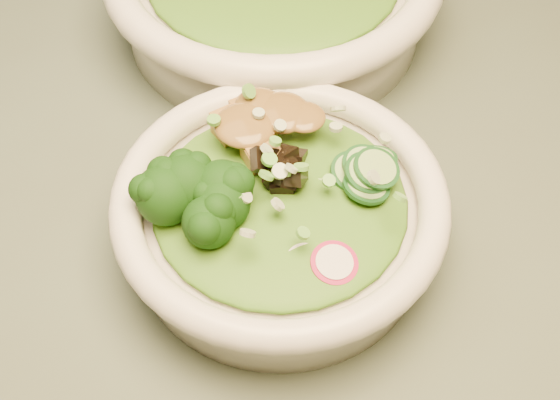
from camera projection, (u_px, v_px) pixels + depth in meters
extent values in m
cube|color=#444E41|center=(389.00, 199.00, 0.61)|extent=(1.20, 0.80, 0.03)
cylinder|color=white|center=(280.00, 226.00, 0.55)|extent=(0.20, 0.20, 0.04)
torus|color=white|center=(280.00, 200.00, 0.52)|extent=(0.23, 0.23, 0.02)
cylinder|color=white|center=(274.00, 3.00, 0.69)|extent=(0.26, 0.26, 0.06)
ellipsoid|color=#306415|center=(280.00, 199.00, 0.52)|extent=(0.17, 0.17, 0.02)
ellipsoid|color=brown|center=(263.00, 122.00, 0.54)|extent=(0.06, 0.05, 0.01)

